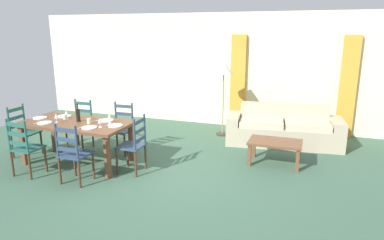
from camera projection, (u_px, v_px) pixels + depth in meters
ground_plane at (158, 171)px, 5.75m from camera, size 9.60×9.60×0.02m
wall_far at (214, 70)px, 8.42m from camera, size 9.60×0.16×2.70m
curtain_panel_left at (238, 82)px, 8.15m from camera, size 0.35×0.08×2.20m
curtain_panel_right at (348, 87)px, 7.37m from camera, size 0.35×0.08×2.20m
dining_table at (77, 127)px, 5.95m from camera, size 1.90×0.96×0.75m
dining_chair_near_left at (25, 147)px, 5.46m from camera, size 0.42×0.40×0.96m
dining_chair_near_right at (73, 154)px, 5.18m from camera, size 0.43×0.41×0.96m
dining_chair_far_left at (81, 124)px, 6.81m from camera, size 0.42×0.40×0.96m
dining_chair_far_right at (122, 128)px, 6.54m from camera, size 0.43×0.41×0.96m
dining_chair_head_west at (23, 131)px, 6.35m from camera, size 0.41×0.43×0.96m
dining_chair_head_east at (134, 145)px, 5.60m from camera, size 0.41×0.43×0.96m
dinner_plate_near_left at (45, 123)px, 5.84m from camera, size 0.24×0.24×0.02m
fork_near_left at (38, 122)px, 5.89m from camera, size 0.02×0.17×0.01m
dinner_plate_near_right at (89, 128)px, 5.55m from camera, size 0.24×0.24×0.02m
fork_near_right at (82, 127)px, 5.60m from camera, size 0.03×0.17×0.01m
dinner_plate_far_left at (64, 116)px, 6.30m from camera, size 0.24×0.24×0.02m
fork_far_left at (58, 116)px, 6.35m from camera, size 0.02×0.17×0.01m
dinner_plate_far_right at (107, 120)px, 6.00m from camera, size 0.24×0.24×0.02m
fork_far_right at (99, 120)px, 6.05m from camera, size 0.03×0.17×0.01m
dinner_plate_head_west at (40, 118)px, 6.18m from camera, size 0.24×0.24×0.02m
fork_head_west at (34, 117)px, 6.23m from camera, size 0.02×0.17×0.01m
dinner_plate_head_east at (115, 126)px, 5.67m from camera, size 0.24×0.24×0.02m
fork_head_east at (107, 125)px, 5.72m from camera, size 0.02×0.17×0.01m
wine_bottle at (78, 115)px, 5.94m from camera, size 0.07×0.07×0.32m
wine_glass_near_left at (56, 116)px, 5.87m from camera, size 0.06×0.06×0.16m
wine_glass_near_right at (100, 121)px, 5.57m from camera, size 0.06×0.06×0.16m
wine_glass_far_left at (66, 113)px, 6.10m from camera, size 0.06×0.06×0.16m
wine_glass_far_right at (109, 117)px, 5.83m from camera, size 0.06×0.06×0.16m
coffee_cup_primary at (89, 121)px, 5.81m from camera, size 0.07×0.07×0.09m
coffee_cup_secondary at (65, 117)px, 6.10m from camera, size 0.07×0.07×0.09m
couch at (283, 130)px, 7.09m from camera, size 2.36×1.07×0.80m
coffee_table at (275, 145)px, 5.98m from camera, size 0.90×0.56×0.42m
standing_lamp at (224, 72)px, 7.41m from camera, size 0.40×0.40×1.64m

